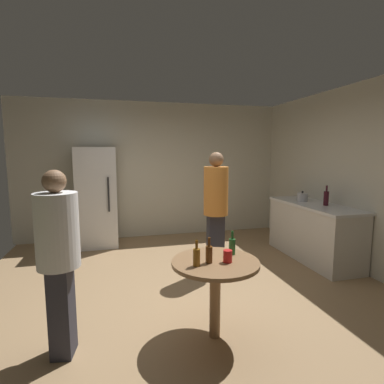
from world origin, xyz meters
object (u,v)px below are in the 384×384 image
(plastic_cup_red, at_px, (228,256))
(person_in_orange_shirt, at_px, (216,203))
(beer_bottle_green, at_px, (232,246))
(beer_bottle_amber, at_px, (197,256))
(refrigerator, at_px, (97,197))
(person_in_white_shirt, at_px, (58,250))
(foreground_table, at_px, (215,272))
(kettle, at_px, (302,197))
(beer_bottle_brown, at_px, (209,254))
(wine_bottle_on_counter, at_px, (326,198))

(plastic_cup_red, height_order, person_in_orange_shirt, person_in_orange_shirt)
(beer_bottle_green, relative_size, plastic_cup_red, 2.09)
(beer_bottle_amber, relative_size, person_in_orange_shirt, 0.13)
(refrigerator, distance_m, person_in_white_shirt, 3.12)
(foreground_table, bearing_deg, beer_bottle_green, 30.50)
(beer_bottle_green, relative_size, person_in_white_shirt, 0.15)
(person_in_white_shirt, bearing_deg, plastic_cup_red, 2.19)
(refrigerator, xyz_separation_m, beer_bottle_green, (1.39, -3.07, -0.08))
(kettle, distance_m, beer_bottle_green, 2.60)
(beer_bottle_brown, bearing_deg, beer_bottle_green, 29.41)
(refrigerator, distance_m, kettle, 3.60)
(beer_bottle_brown, xyz_separation_m, plastic_cup_red, (0.17, -0.03, -0.03))
(beer_bottle_brown, bearing_deg, plastic_cup_red, -9.47)
(refrigerator, xyz_separation_m, plastic_cup_red, (1.28, -3.26, -0.11))
(wine_bottle_on_counter, relative_size, beer_bottle_green, 1.35)
(foreground_table, distance_m, beer_bottle_amber, 0.28)
(refrigerator, distance_m, beer_bottle_green, 3.38)
(plastic_cup_red, bearing_deg, wine_bottle_on_counter, 34.13)
(beer_bottle_amber, relative_size, beer_bottle_green, 1.00)
(wine_bottle_on_counter, distance_m, beer_bottle_brown, 2.76)
(refrigerator, distance_m, person_in_orange_shirt, 2.44)
(beer_bottle_amber, xyz_separation_m, beer_bottle_brown, (0.13, 0.04, 0.00))
(beer_bottle_brown, relative_size, person_in_orange_shirt, 0.13)
(beer_bottle_amber, xyz_separation_m, person_in_orange_shirt, (0.69, 1.51, 0.19))
(beer_bottle_brown, height_order, plastic_cup_red, beer_bottle_brown)
(wine_bottle_on_counter, height_order, plastic_cup_red, wine_bottle_on_counter)
(plastic_cup_red, bearing_deg, beer_bottle_brown, 170.53)
(refrigerator, bearing_deg, beer_bottle_brown, -71.06)
(beer_bottle_amber, height_order, beer_bottle_brown, same)
(person_in_orange_shirt, distance_m, person_in_white_shirt, 2.26)
(kettle, height_order, person_in_orange_shirt, person_in_orange_shirt)
(foreground_table, relative_size, person_in_orange_shirt, 0.47)
(kettle, distance_m, person_in_white_shirt, 3.90)
(refrigerator, distance_m, foreground_table, 3.42)
(refrigerator, relative_size, person_in_orange_shirt, 1.05)
(beer_bottle_amber, bearing_deg, person_in_white_shirt, 171.93)
(foreground_table, relative_size, beer_bottle_amber, 3.48)
(foreground_table, relative_size, beer_bottle_green, 3.48)
(beer_bottle_green, distance_m, person_in_orange_shirt, 1.35)
(wine_bottle_on_counter, xyz_separation_m, beer_bottle_green, (-2.06, -1.29, -0.20))
(refrigerator, height_order, plastic_cup_red, refrigerator)
(plastic_cup_red, bearing_deg, person_in_white_shirt, 174.18)
(plastic_cup_red, xyz_separation_m, person_in_white_shirt, (-1.42, 0.14, 0.13))
(beer_bottle_brown, bearing_deg, foreground_table, 26.14)
(wine_bottle_on_counter, bearing_deg, person_in_white_shirt, -159.69)
(wine_bottle_on_counter, bearing_deg, beer_bottle_amber, -148.88)
(kettle, relative_size, plastic_cup_red, 2.22)
(foreground_table, height_order, plastic_cup_red, plastic_cup_red)
(beer_bottle_green, distance_m, person_in_white_shirt, 1.54)
(person_in_white_shirt, bearing_deg, refrigerator, 95.39)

